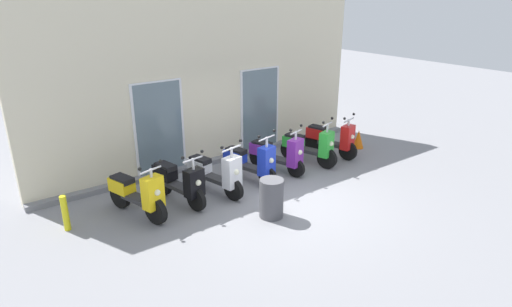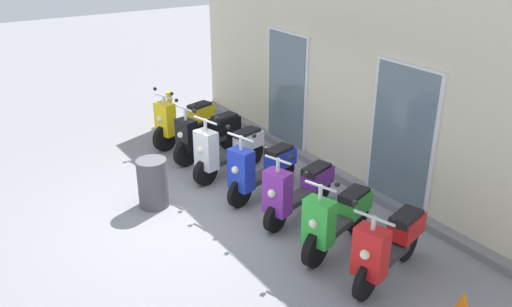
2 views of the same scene
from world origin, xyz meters
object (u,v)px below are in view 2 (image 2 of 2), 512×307
at_px(scooter_purple, 298,189).
at_px(trash_bin, 153,183).
at_px(scooter_yellow, 184,121).
at_px(scooter_blue, 261,168).
at_px(scooter_black, 208,134).
at_px(scooter_white, 228,150).
at_px(curb_bollard, 170,107).
at_px(scooter_green, 337,218).
at_px(scooter_red, 389,244).

xyz_separation_m(scooter_purple, trash_bin, (-1.53, -1.69, -0.08)).
xyz_separation_m(scooter_yellow, scooter_blue, (2.76, 0.03, 0.02)).
relative_size(scooter_yellow, scooter_blue, 1.04).
relative_size(scooter_black, scooter_blue, 1.04).
height_order(scooter_black, trash_bin, scooter_black).
height_order(scooter_black, scooter_white, scooter_white).
bearing_deg(curb_bollard, scooter_green, -2.22).
xyz_separation_m(scooter_black, scooter_red, (4.56, 0.07, 0.03)).
relative_size(scooter_black, curb_bollard, 2.28).
height_order(scooter_red, curb_bollard, scooter_red).
bearing_deg(scooter_yellow, scooter_black, 2.37).
bearing_deg(curb_bollard, scooter_white, -5.37).
bearing_deg(scooter_purple, scooter_yellow, -178.22).
bearing_deg(scooter_red, scooter_blue, -178.33).
relative_size(scooter_green, trash_bin, 1.98).
bearing_deg(scooter_white, curb_bollard, 174.63).
bearing_deg(scooter_red, trash_bin, -153.46).
bearing_deg(scooter_blue, scooter_red, 1.67).
height_order(scooter_yellow, scooter_blue, scooter_blue).
distance_m(scooter_blue, scooter_green, 1.85).
relative_size(scooter_blue, curb_bollard, 2.21).
distance_m(scooter_black, curb_bollard, 2.24).
distance_m(scooter_red, trash_bin, 3.78).
xyz_separation_m(scooter_white, scooter_purple, (1.85, 0.13, -0.01)).
bearing_deg(scooter_yellow, scooter_red, 1.14).
relative_size(scooter_black, scooter_red, 1.04).
bearing_deg(scooter_black, scooter_white, -3.85).
xyz_separation_m(scooter_black, curb_bollard, (-2.22, 0.23, -0.14)).
xyz_separation_m(scooter_white, curb_bollard, (-3.08, 0.29, -0.13)).
distance_m(scooter_blue, scooter_purple, 0.88).
distance_m(scooter_purple, scooter_green, 0.98).
bearing_deg(scooter_red, scooter_purple, 179.89).
bearing_deg(scooter_yellow, scooter_blue, 0.63).
bearing_deg(scooter_white, scooter_yellow, 179.37).
height_order(scooter_black, scooter_blue, scooter_blue).
bearing_deg(scooter_white, trash_bin, -78.16).
bearing_deg(scooter_yellow, scooter_purple, 1.78).
bearing_deg(scooter_white, scooter_red, 1.99).
height_order(scooter_yellow, scooter_black, same).
distance_m(scooter_yellow, scooter_blue, 2.76).
distance_m(scooter_purple, scooter_red, 1.85).
distance_m(scooter_green, curb_bollard, 5.91).
bearing_deg(scooter_green, scooter_black, -179.96).
bearing_deg(scooter_blue, curb_bollard, 176.62).
height_order(scooter_black, scooter_red, scooter_black).
bearing_deg(scooter_red, scooter_black, -179.10).
height_order(scooter_black, scooter_purple, scooter_purple).
bearing_deg(scooter_yellow, scooter_green, 0.51).
height_order(scooter_yellow, scooter_white, scooter_white).
bearing_deg(scooter_blue, scooter_white, -177.10).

